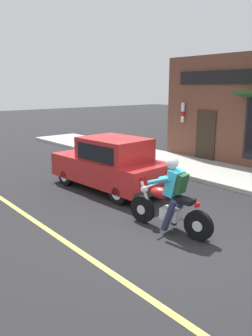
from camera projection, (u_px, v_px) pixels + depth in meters
ground_plane at (177, 238)px, 6.62m from camera, size 80.00×80.00×0.00m
sidewalk_curb at (203, 169)px, 11.92m from camera, size 2.60×22.00×0.14m
lane_stripe at (29, 217)px, 7.70m from camera, size 0.12×19.80×0.01m
motorcycle_with_rider at (170, 201)px, 6.81m from camera, size 0.67×2.01×1.62m
car_hatchback at (110, 164)px, 9.67m from camera, size 1.87×3.88×1.57m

